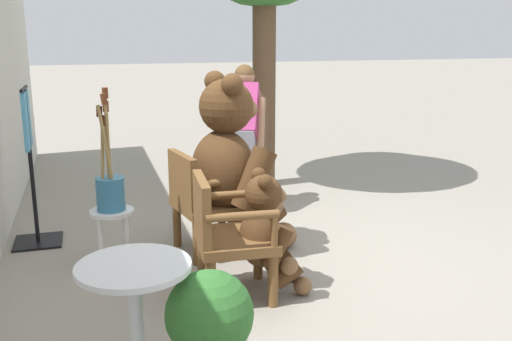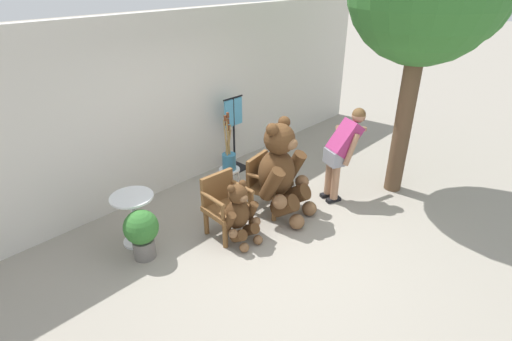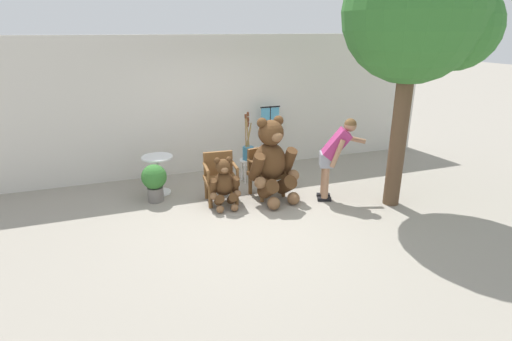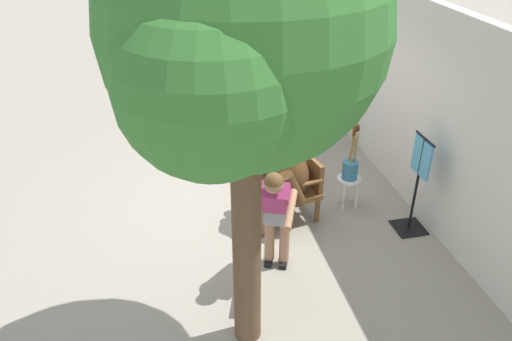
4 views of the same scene
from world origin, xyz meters
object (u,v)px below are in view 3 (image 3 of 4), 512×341
round_side_table (158,170)px  patio_tree (421,16)px  teddy_bear_small (224,183)px  wooden_chair_left (220,176)px  brush_bucket (248,149)px  white_stool (248,164)px  potted_plant (154,180)px  clothing_display_stand (270,136)px  wooden_chair_right (265,171)px  person_visitor (335,152)px  teddy_bear_large (272,160)px

round_side_table → patio_tree: size_ratio=0.17×
teddy_bear_small → round_side_table: 1.39m
wooden_chair_left → patio_tree: patio_tree is taller
brush_bucket → patio_tree: 3.75m
white_stool → brush_bucket: size_ratio=0.48×
potted_plant → clothing_display_stand: 2.78m
wooden_chair_right → white_stool: size_ratio=1.87×
wooden_chair_right → teddy_bear_small: 0.90m
person_visitor → clothing_display_stand: 2.03m
white_stool → patio_tree: size_ratio=0.11×
round_side_table → clothing_display_stand: 2.56m
wooden_chair_left → round_side_table: wooden_chair_left is taller
white_stool → round_side_table: size_ratio=0.64×
white_stool → patio_tree: 3.95m
wooden_chair_left → clothing_display_stand: clothing_display_stand is taller
wooden_chair_right → teddy_bear_small: (-0.85, -0.29, -0.03)m
person_visitor → round_side_table: person_visitor is taller
potted_plant → teddy_bear_large: bearing=-17.4°
wooden_chair_left → clothing_display_stand: size_ratio=0.63×
wooden_chair_left → teddy_bear_large: bearing=-16.6°
teddy_bear_large → patio_tree: patio_tree is taller
wooden_chair_left → teddy_bear_small: bearing=-91.6°
brush_bucket → wooden_chair_left: bearing=-136.2°
brush_bucket → teddy_bear_small: bearing=-127.1°
patio_tree → potted_plant: bearing=158.7°
wooden_chair_left → wooden_chair_right: same height
potted_plant → wooden_chair_right: bearing=-10.4°
wooden_chair_right → brush_bucket: 0.77m
patio_tree → brush_bucket: bearing=137.6°
white_stool → potted_plant: potted_plant is taller
white_stool → potted_plant: 1.91m
round_side_table → patio_tree: bearing=-26.1°
teddy_bear_large → patio_tree: bearing=-25.0°
wooden_chair_right → patio_tree: patio_tree is taller
white_stool → wooden_chair_right: bearing=-83.9°
patio_tree → round_side_table: bearing=153.9°
wooden_chair_left → brush_bucket: (0.77, 0.73, 0.20)m
wooden_chair_right → clothing_display_stand: clothing_display_stand is taller
white_stool → clothing_display_stand: clothing_display_stand is taller
person_visitor → clothing_display_stand: person_visitor is taller
teddy_bear_large → white_stool: (-0.11, 0.99, -0.38)m
person_visitor → patio_tree: size_ratio=0.35×
wooden_chair_right → white_stool: bearing=96.1°
round_side_table → clothing_display_stand: size_ratio=0.53×
brush_bucket → person_visitor: bearing=-50.2°
person_visitor → patio_tree: (0.98, -0.57, 2.19)m
person_visitor → clothing_display_stand: size_ratio=1.09×
clothing_display_stand → potted_plant: bearing=-158.8°
clothing_display_stand → wooden_chair_right: bearing=-114.8°
teddy_bear_large → brush_bucket: bearing=96.1°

